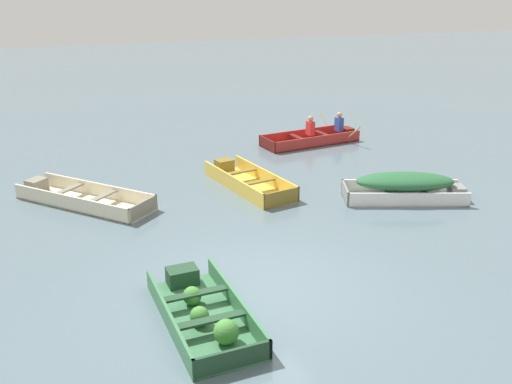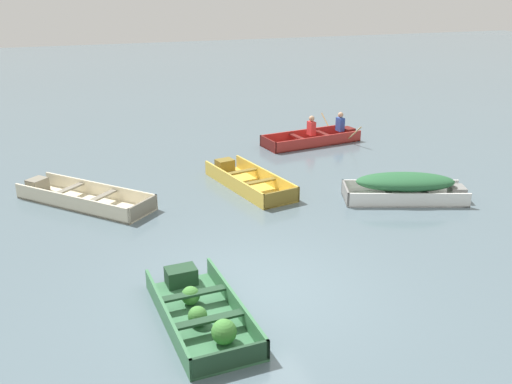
{
  "view_description": "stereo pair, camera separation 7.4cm",
  "coord_description": "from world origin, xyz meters",
  "px_view_note": "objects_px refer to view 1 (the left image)",
  "views": [
    {
      "loc": [
        -2.87,
        -8.13,
        5.07
      ],
      "look_at": [
        1.25,
        3.64,
        0.35
      ],
      "focal_mm": 40.0,
      "sensor_mm": 36.0,
      "label": 1
    },
    {
      "loc": [
        -2.8,
        -8.15,
        5.07
      ],
      "look_at": [
        1.25,
        3.64,
        0.35
      ],
      "focal_mm": 40.0,
      "sensor_mm": 36.0,
      "label": 2
    }
  ],
  "objects_px": {
    "dinghy_green_foreground": "(203,312)",
    "skiff_yellow_near_moored": "(246,181)",
    "rowboat_red_with_crew": "(315,137)",
    "skiff_white_mid_moored": "(406,185)",
    "skiff_cream_far_moored": "(80,198)"
  },
  "relations": [
    {
      "from": "skiff_white_mid_moored",
      "to": "skiff_cream_far_moored",
      "type": "xyz_separation_m",
      "value": [
        -7.44,
        2.38,
        -0.26
      ]
    },
    {
      "from": "skiff_white_mid_moored",
      "to": "skiff_yellow_near_moored",
      "type": "bearing_deg",
      "value": 146.31
    },
    {
      "from": "dinghy_green_foreground",
      "to": "rowboat_red_with_crew",
      "type": "xyz_separation_m",
      "value": [
        6.0,
        8.78,
        0.05
      ]
    },
    {
      "from": "dinghy_green_foreground",
      "to": "skiff_yellow_near_moored",
      "type": "distance_m",
      "value": 6.19
    },
    {
      "from": "dinghy_green_foreground",
      "to": "rowboat_red_with_crew",
      "type": "height_order",
      "value": "rowboat_red_with_crew"
    },
    {
      "from": "dinghy_green_foreground",
      "to": "skiff_cream_far_moored",
      "type": "distance_m",
      "value": 5.99
    },
    {
      "from": "dinghy_green_foreground",
      "to": "skiff_yellow_near_moored",
      "type": "xyz_separation_m",
      "value": [
        2.58,
        5.62,
        -0.01
      ]
    },
    {
      "from": "skiff_yellow_near_moored",
      "to": "skiff_cream_far_moored",
      "type": "xyz_separation_m",
      "value": [
        -4.12,
        0.16,
        -0.01
      ]
    },
    {
      "from": "rowboat_red_with_crew",
      "to": "dinghy_green_foreground",
      "type": "bearing_deg",
      "value": -124.37
    },
    {
      "from": "skiff_yellow_near_moored",
      "to": "skiff_white_mid_moored",
      "type": "xyz_separation_m",
      "value": [
        3.32,
        -2.21,
        0.25
      ]
    },
    {
      "from": "dinghy_green_foreground",
      "to": "skiff_yellow_near_moored",
      "type": "bearing_deg",
      "value": 65.33
    },
    {
      "from": "skiff_cream_far_moored",
      "to": "dinghy_green_foreground",
      "type": "bearing_deg",
      "value": -75.09
    },
    {
      "from": "skiff_yellow_near_moored",
      "to": "rowboat_red_with_crew",
      "type": "relative_size",
      "value": 0.95
    },
    {
      "from": "skiff_white_mid_moored",
      "to": "skiff_cream_far_moored",
      "type": "distance_m",
      "value": 7.82
    },
    {
      "from": "skiff_white_mid_moored",
      "to": "skiff_cream_far_moored",
      "type": "height_order",
      "value": "skiff_white_mid_moored"
    }
  ]
}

